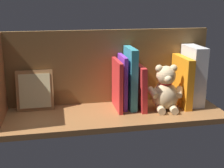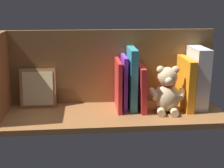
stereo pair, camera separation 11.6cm
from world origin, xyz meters
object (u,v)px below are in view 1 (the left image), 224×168
object	(u,v)px
dictionary_thick_white	(193,75)
teddy_bear	(165,90)
book_0	(182,81)
picture_frame_leaning	(35,91)

from	to	relation	value
dictionary_thick_white	teddy_bear	size ratio (longest dim) A/B	1.33
dictionary_thick_white	book_0	xyz separation A→B (cm)	(5.25, 1.07, -2.01)
dictionary_thick_white	picture_frame_leaning	distance (cm)	65.91
book_0	teddy_bear	bearing A→B (deg)	25.22
picture_frame_leaning	dictionary_thick_white	bearing A→B (deg)	175.82
book_0	teddy_bear	xyz separation A→B (cm)	(8.66, 4.08, -2.18)
book_0	picture_frame_leaning	bearing A→B (deg)	-5.55
book_0	teddy_bear	distance (cm)	9.81
teddy_bear	picture_frame_leaning	bearing A→B (deg)	-3.78
book_0	picture_frame_leaning	distance (cm)	60.67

